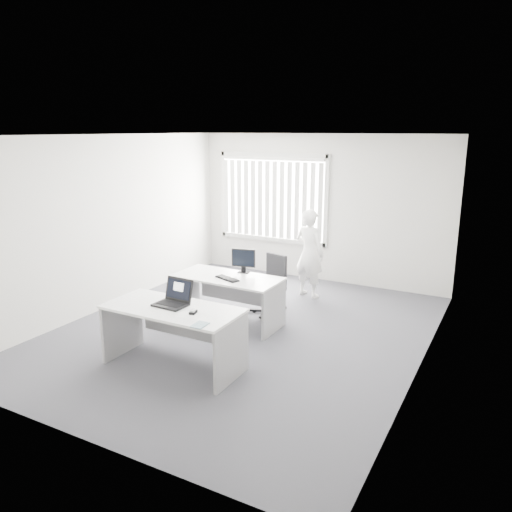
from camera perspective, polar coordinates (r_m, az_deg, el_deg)
The scene contains 18 objects.
ground at distance 7.39m, azimuth -1.54°, elevation -8.60°, with size 6.00×6.00×0.00m, color #45454B.
wall_back at distance 9.64m, azimuth 7.32°, elevation 5.38°, with size 5.00×0.02×2.80m, color beige.
wall_front at distance 4.70m, azimuth -20.17°, elevation -4.91°, with size 5.00×0.02×2.80m, color beige.
wall_left at distance 8.47m, azimuth -16.49°, elevation 3.68°, with size 0.02×6.00×2.80m, color beige.
wall_right at distance 6.15m, azimuth 19.04°, elevation -0.39°, with size 0.02×6.00×2.80m, color beige.
ceiling at distance 6.81m, azimuth -1.70°, elevation 13.66°, with size 5.00×6.00×0.02m, color silver.
window at distance 9.98m, azimuth 1.87°, elevation 6.66°, with size 2.32×0.06×1.76m, color #BCBCB7.
blinds at distance 9.93m, azimuth 1.71°, elevation 6.45°, with size 2.20×0.10×1.50m, color silver, non-canonical shape.
desk_near at distance 6.25m, azimuth -9.46°, elevation -7.68°, with size 1.71×0.81×0.78m.
desk_far at distance 7.54m, azimuth -3.26°, elevation -3.84°, with size 1.62×0.78×0.74m.
office_chair at distance 8.03m, azimuth 1.66°, elevation -4.48°, with size 0.65×0.65×0.94m.
person at distance 8.73m, azimuth 6.12°, elevation 0.31°, with size 0.57×0.37×1.56m, color white.
laptop at distance 6.17m, azimuth -9.82°, elevation -4.28°, with size 0.40×0.36×0.31m, color black, non-canonical shape.
paper_sheet at distance 5.89m, azimuth -7.53°, elevation -6.72°, with size 0.30×0.21×0.00m, color white.
mouse at distance 5.92m, azimuth -7.19°, elevation -6.32°, with size 0.07×0.11×0.05m, color #A8A9AB, non-canonical shape.
booklet at distance 5.58m, azimuth -6.44°, elevation -7.83°, with size 0.14×0.20×0.01m, color silver.
keyboard at distance 7.34m, azimuth -3.31°, elevation -2.59°, with size 0.42×0.14×0.02m, color black.
monitor at distance 7.62m, azimuth -1.44°, elevation -0.56°, with size 0.37×0.11×0.37m, color black, non-canonical shape.
Camera 1 is at (3.39, -5.90, 2.88)m, focal length 35.00 mm.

